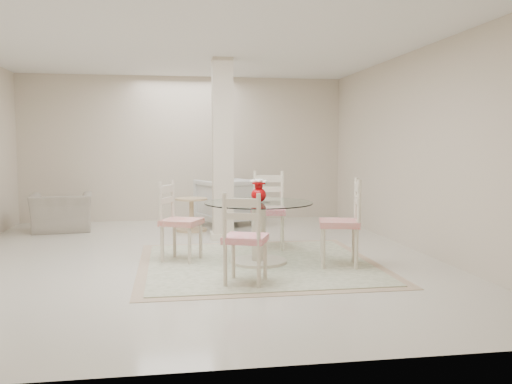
{
  "coord_description": "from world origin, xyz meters",
  "views": [
    {
      "loc": [
        -0.3,
        -6.81,
        1.43
      ],
      "look_at": [
        0.75,
        -0.3,
        0.85
      ],
      "focal_mm": 38.0,
      "sensor_mm": 36.0,
      "label": 1
    }
  ],
  "objects": [
    {
      "name": "side_table",
      "position": [
        0.06,
        2.14,
        0.25
      ],
      "size": [
        0.53,
        0.53,
        0.55
      ],
      "color": "#D9BA85",
      "rests_on": "ground"
    },
    {
      "name": "column",
      "position": [
        0.5,
        1.3,
        1.35
      ],
      "size": [
        0.3,
        0.3,
        2.7
      ],
      "primitive_type": "cube",
      "color": "beige",
      "rests_on": "ground"
    },
    {
      "name": "dining_table",
      "position": [
        0.75,
        -0.5,
        0.38
      ],
      "size": [
        1.29,
        1.29,
        0.74
      ],
      "rotation": [
        0.0,
        0.0,
        -0.3
      ],
      "color": "beige",
      "rests_on": "ground"
    },
    {
      "name": "dining_chair_west",
      "position": [
        -0.22,
        -0.19,
        0.57
      ],
      "size": [
        0.58,
        0.58,
        1.08
      ],
      "rotation": [
        0.0,
        0.0,
        1.14
      ],
      "color": "beige",
      "rests_on": "ground"
    },
    {
      "name": "armchair_white",
      "position": [
        0.7,
        2.73,
        0.42
      ],
      "size": [
        1.16,
        1.18,
        0.83
      ],
      "primitive_type": "imported",
      "rotation": [
        0.0,
        0.0,
        3.52
      ],
      "color": "silver",
      "rests_on": "ground"
    },
    {
      "name": "red_vase",
      "position": [
        0.75,
        -0.5,
        0.88
      ],
      "size": [
        0.21,
        0.18,
        0.28
      ],
      "color": "#AA0509",
      "rests_on": "dining_table"
    },
    {
      "name": "area_rug",
      "position": [
        0.75,
        -0.5,
        0.01
      ],
      "size": [
        2.84,
        2.84,
        0.02
      ],
      "color": "tan",
      "rests_on": "ground"
    },
    {
      "name": "dining_chair_south",
      "position": [
        0.44,
        -1.47,
        0.55
      ],
      "size": [
        0.54,
        0.54,
        1.05
      ],
      "rotation": [
        0.0,
        0.0,
        2.78
      ],
      "color": "beige",
      "rests_on": "ground"
    },
    {
      "name": "dining_chair_east",
      "position": [
        1.73,
        -0.81,
        0.6
      ],
      "size": [
        0.56,
        0.56,
        1.14
      ],
      "rotation": [
        0.0,
        0.0,
        -1.82
      ],
      "color": "beige",
      "rests_on": "ground"
    },
    {
      "name": "dining_chair_north",
      "position": [
        1.05,
        0.48,
        0.61
      ],
      "size": [
        0.55,
        0.55,
        1.17
      ],
      "rotation": [
        0.0,
        0.0,
        -0.2
      ],
      "color": "beige",
      "rests_on": "ground"
    },
    {
      "name": "recliner_taupe",
      "position": [
        -2.06,
        2.46,
        0.31
      ],
      "size": [
        1.06,
        0.96,
        0.62
      ],
      "primitive_type": "imported",
      "rotation": [
        0.0,
        0.0,
        3.27
      ],
      "color": "gray",
      "rests_on": "ground"
    },
    {
      "name": "ground",
      "position": [
        0.0,
        0.0,
        0.0
      ],
      "size": [
        7.0,
        7.0,
        0.0
      ],
      "primitive_type": "plane",
      "color": "beige",
      "rests_on": "ground"
    },
    {
      "name": "room_shell",
      "position": [
        0.0,
        0.0,
        1.86
      ],
      "size": [
        6.02,
        7.02,
        2.71
      ],
      "color": "beige",
      "rests_on": "ground"
    }
  ]
}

